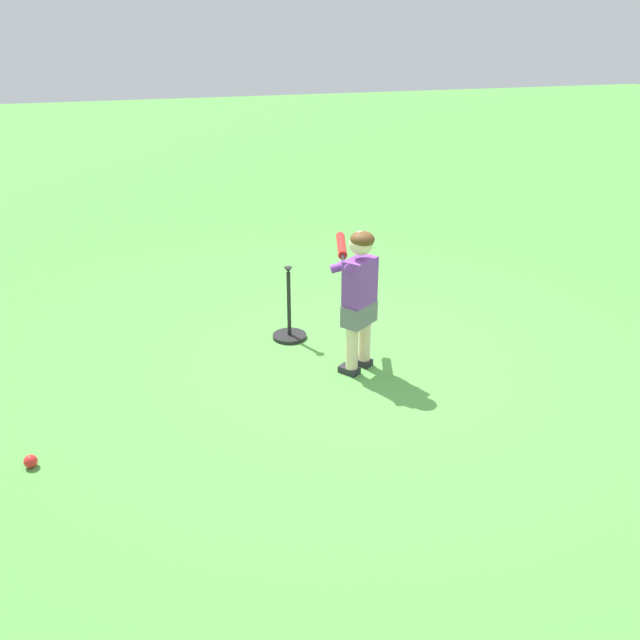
{
  "coord_description": "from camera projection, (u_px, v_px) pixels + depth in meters",
  "views": [
    {
      "loc": [
        -4.23,
        1.73,
        2.41
      ],
      "look_at": [
        -0.06,
        0.38,
        0.45
      ],
      "focal_mm": 37.63,
      "sensor_mm": 36.0,
      "label": 1
    }
  ],
  "objects": [
    {
      "name": "ground_plane",
      "position": [
        365.0,
        364.0,
        5.15
      ],
      "size": [
        40.0,
        40.0,
        0.0
      ],
      "primitive_type": "plane",
      "color": "#519942"
    },
    {
      "name": "batting_tee",
      "position": [
        289.0,
        326.0,
        5.53
      ],
      "size": [
        0.28,
        0.28,
        0.62
      ],
      "color": "black",
      "rests_on": "ground"
    },
    {
      "name": "play_ball_center_lawn",
      "position": [
        31.0,
        461.0,
        3.94
      ],
      "size": [
        0.08,
        0.08,
        0.08
      ],
      "primitive_type": "sphere",
      "color": "red",
      "rests_on": "ground"
    },
    {
      "name": "child_batter",
      "position": [
        358.0,
        288.0,
        4.83
      ],
      "size": [
        0.76,
        0.34,
        1.08
      ],
      "color": "#232328",
      "rests_on": "ground"
    }
  ]
}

